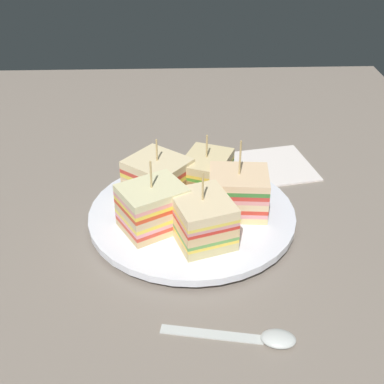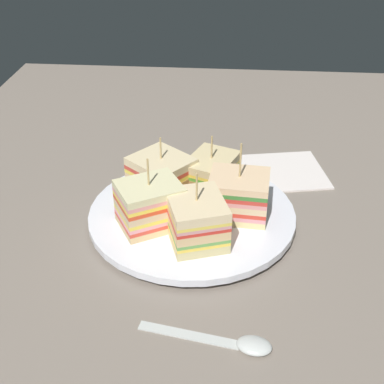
{
  "view_description": "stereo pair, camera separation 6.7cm",
  "coord_description": "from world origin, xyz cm",
  "px_view_note": "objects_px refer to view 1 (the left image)",
  "views": [
    {
      "loc": [
        57.02,
        -2.03,
        40.88
      ],
      "look_at": [
        0.0,
        0.0,
        4.72
      ],
      "focal_mm": 48.95,
      "sensor_mm": 36.0,
      "label": 1
    },
    {
      "loc": [
        56.86,
        4.72,
        40.88
      ],
      "look_at": [
        0.0,
        0.0,
        4.72
      ],
      "focal_mm": 48.95,
      "sensor_mm": 36.0,
      "label": 2
    }
  ],
  "objects_px": {
    "sandwich_wedge_2": "(238,192)",
    "sandwich_wedge_3": "(206,173)",
    "spoon": "(261,337)",
    "napkin": "(271,166)",
    "sandwich_wedge_0": "(153,207)",
    "chip_pile": "(200,200)",
    "sandwich_wedge_1": "(202,219)",
    "sandwich_wedge_4": "(158,178)",
    "plate": "(192,215)"
  },
  "relations": [
    {
      "from": "sandwich_wedge_2",
      "to": "napkin",
      "type": "height_order",
      "value": "sandwich_wedge_2"
    },
    {
      "from": "sandwich_wedge_4",
      "to": "sandwich_wedge_0",
      "type": "bearing_deg",
      "value": -54.66
    },
    {
      "from": "plate",
      "to": "sandwich_wedge_0",
      "type": "bearing_deg",
      "value": -56.36
    },
    {
      "from": "sandwich_wedge_1",
      "to": "sandwich_wedge_3",
      "type": "xyz_separation_m",
      "value": [
        -0.11,
        0.01,
        -0.0
      ]
    },
    {
      "from": "sandwich_wedge_4",
      "to": "chip_pile",
      "type": "height_order",
      "value": "sandwich_wedge_4"
    },
    {
      "from": "sandwich_wedge_3",
      "to": "spoon",
      "type": "height_order",
      "value": "sandwich_wedge_3"
    },
    {
      "from": "spoon",
      "to": "napkin",
      "type": "xyz_separation_m",
      "value": [
        -0.35,
        0.07,
        -0.0
      ]
    },
    {
      "from": "sandwich_wedge_1",
      "to": "spoon",
      "type": "distance_m",
      "value": 0.16
    },
    {
      "from": "plate",
      "to": "chip_pile",
      "type": "relative_size",
      "value": 4.7
    },
    {
      "from": "sandwich_wedge_0",
      "to": "spoon",
      "type": "relative_size",
      "value": 0.69
    },
    {
      "from": "plate",
      "to": "spoon",
      "type": "xyz_separation_m",
      "value": [
        0.21,
        0.06,
        -0.01
      ]
    },
    {
      "from": "plate",
      "to": "sandwich_wedge_1",
      "type": "height_order",
      "value": "sandwich_wedge_1"
    },
    {
      "from": "sandwich_wedge_0",
      "to": "sandwich_wedge_3",
      "type": "relative_size",
      "value": 1.04
    },
    {
      "from": "plate",
      "to": "sandwich_wedge_4",
      "type": "height_order",
      "value": "sandwich_wedge_4"
    },
    {
      "from": "sandwich_wedge_1",
      "to": "sandwich_wedge_2",
      "type": "height_order",
      "value": "sandwich_wedge_2"
    },
    {
      "from": "sandwich_wedge_3",
      "to": "chip_pile",
      "type": "relative_size",
      "value": 1.58
    },
    {
      "from": "sandwich_wedge_4",
      "to": "spoon",
      "type": "bearing_deg",
      "value": -27.31
    },
    {
      "from": "sandwich_wedge_1",
      "to": "sandwich_wedge_4",
      "type": "distance_m",
      "value": 0.11
    },
    {
      "from": "sandwich_wedge_4",
      "to": "napkin",
      "type": "relative_size",
      "value": 0.81
    },
    {
      "from": "plate",
      "to": "sandwich_wedge_2",
      "type": "xyz_separation_m",
      "value": [
        -0.0,
        0.06,
        0.03
      ]
    },
    {
      "from": "sandwich_wedge_2",
      "to": "napkin",
      "type": "relative_size",
      "value": 0.83
    },
    {
      "from": "sandwich_wedge_3",
      "to": "spoon",
      "type": "relative_size",
      "value": 0.66
    },
    {
      "from": "sandwich_wedge_2",
      "to": "sandwich_wedge_3",
      "type": "relative_size",
      "value": 1.12
    },
    {
      "from": "sandwich_wedge_3",
      "to": "napkin",
      "type": "distance_m",
      "value": 0.15
    },
    {
      "from": "sandwich_wedge_0",
      "to": "chip_pile",
      "type": "bearing_deg",
      "value": 8.48
    },
    {
      "from": "spoon",
      "to": "sandwich_wedge_3",
      "type": "bearing_deg",
      "value": 109.04
    },
    {
      "from": "chip_pile",
      "to": "sandwich_wedge_2",
      "type": "bearing_deg",
      "value": 74.37
    },
    {
      "from": "plate",
      "to": "chip_pile",
      "type": "distance_m",
      "value": 0.02
    },
    {
      "from": "spoon",
      "to": "napkin",
      "type": "distance_m",
      "value": 0.36
    },
    {
      "from": "sandwich_wedge_2",
      "to": "napkin",
      "type": "distance_m",
      "value": 0.16
    },
    {
      "from": "sandwich_wedge_0",
      "to": "sandwich_wedge_1",
      "type": "xyz_separation_m",
      "value": [
        0.03,
        0.06,
        -0.0
      ]
    },
    {
      "from": "plate",
      "to": "sandwich_wedge_4",
      "type": "relative_size",
      "value": 2.7
    },
    {
      "from": "chip_pile",
      "to": "napkin",
      "type": "bearing_deg",
      "value": 137.37
    },
    {
      "from": "sandwich_wedge_1",
      "to": "sandwich_wedge_2",
      "type": "distance_m",
      "value": 0.08
    },
    {
      "from": "sandwich_wedge_0",
      "to": "sandwich_wedge_4",
      "type": "bearing_deg",
      "value": 56.35
    },
    {
      "from": "sandwich_wedge_0",
      "to": "sandwich_wedge_1",
      "type": "relative_size",
      "value": 1.03
    },
    {
      "from": "plate",
      "to": "sandwich_wedge_0",
      "type": "distance_m",
      "value": 0.07
    },
    {
      "from": "sandwich_wedge_2",
      "to": "sandwich_wedge_3",
      "type": "height_order",
      "value": "sandwich_wedge_2"
    },
    {
      "from": "sandwich_wedge_3",
      "to": "napkin",
      "type": "xyz_separation_m",
      "value": [
        -0.09,
        0.11,
        -0.04
      ]
    },
    {
      "from": "plate",
      "to": "sandwich_wedge_1",
      "type": "relative_size",
      "value": 2.94
    },
    {
      "from": "plate",
      "to": "sandwich_wedge_1",
      "type": "distance_m",
      "value": 0.07
    },
    {
      "from": "sandwich_wedge_2",
      "to": "sandwich_wedge_4",
      "type": "xyz_separation_m",
      "value": [
        -0.04,
        -0.1,
        -0.0
      ]
    },
    {
      "from": "sandwich_wedge_3",
      "to": "sandwich_wedge_4",
      "type": "xyz_separation_m",
      "value": [
        0.02,
        -0.07,
        0.0
      ]
    },
    {
      "from": "spoon",
      "to": "napkin",
      "type": "relative_size",
      "value": 1.12
    },
    {
      "from": "sandwich_wedge_2",
      "to": "sandwich_wedge_1",
      "type": "bearing_deg",
      "value": 55.24
    },
    {
      "from": "sandwich_wedge_3",
      "to": "sandwich_wedge_4",
      "type": "distance_m",
      "value": 0.07
    },
    {
      "from": "sandwich_wedge_2",
      "to": "sandwich_wedge_3",
      "type": "distance_m",
      "value": 0.07
    },
    {
      "from": "sandwich_wedge_1",
      "to": "chip_pile",
      "type": "relative_size",
      "value": 1.6
    },
    {
      "from": "chip_pile",
      "to": "sandwich_wedge_4",
      "type": "bearing_deg",
      "value": -114.03
    },
    {
      "from": "plate",
      "to": "sandwich_wedge_2",
      "type": "distance_m",
      "value": 0.07
    }
  ]
}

